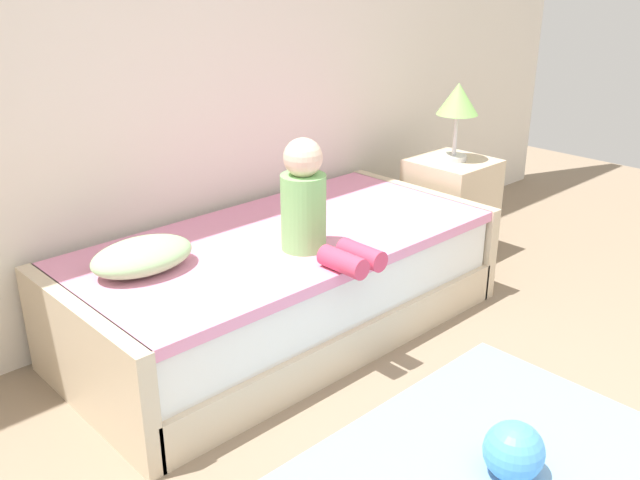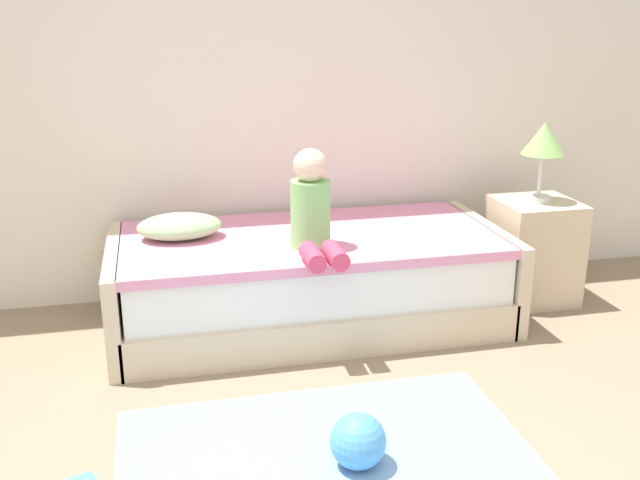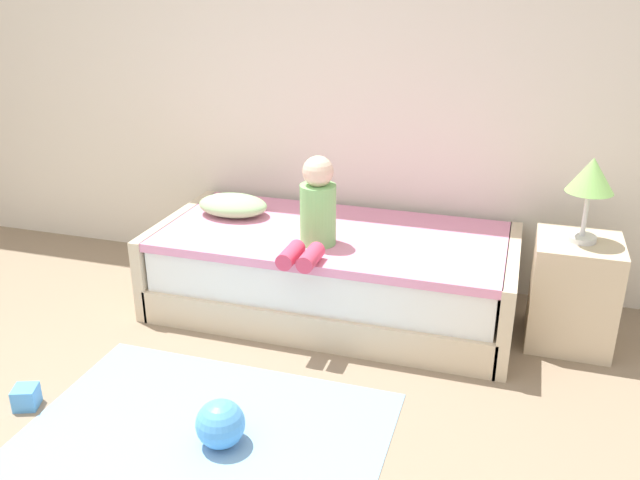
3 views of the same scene
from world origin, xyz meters
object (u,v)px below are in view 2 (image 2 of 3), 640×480
nightstand (533,250)px  pillow (179,226)px  bed (310,279)px  child_figure (312,209)px  toy_ball (358,441)px  table_lamp (543,143)px

nightstand → pillow: size_ratio=1.36×
bed → child_figure: 0.51m
bed → nightstand: bearing=1.3°
child_figure → toy_ball: size_ratio=2.37×
toy_ball → pillow: bearing=111.5°
bed → nightstand: (1.35, 0.03, 0.05)m
toy_ball → child_figure: bearing=86.2°
table_lamp → child_figure: (-1.38, -0.26, -0.23)m
nightstand → toy_ball: (-1.46, -1.38, -0.19)m
child_figure → pillow: bearing=152.9°
child_figure → nightstand: bearing=10.6°
child_figure → pillow: child_figure is taller
bed → table_lamp: (1.35, 0.03, 0.69)m
table_lamp → pillow: bearing=178.0°
table_lamp → toy_ball: 2.17m
bed → child_figure: bearing=-98.3°
bed → toy_ball: bearing=-94.5°
nightstand → toy_ball: size_ratio=2.79×
table_lamp → pillow: size_ratio=1.02×
bed → nightstand: size_ratio=3.52×
bed → table_lamp: bearing=1.3°
nightstand → child_figure: child_figure is taller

